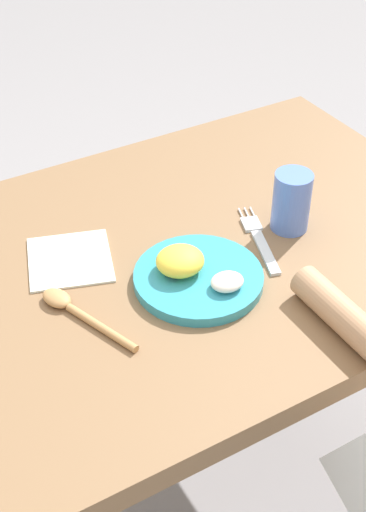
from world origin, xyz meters
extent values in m
plane|color=gray|center=(0.00, 0.00, 0.00)|extent=(8.00, 8.00, 0.00)
cube|color=#836141|center=(0.00, 0.00, 0.66)|extent=(1.08, 0.73, 0.04)
cube|color=#7F6346|center=(0.45, 0.27, 0.32)|extent=(0.06, 0.06, 0.64)
cylinder|color=teal|center=(-0.01, -0.08, 0.69)|extent=(0.21, 0.21, 0.02)
ellipsoid|color=yellow|center=(-0.03, -0.06, 0.71)|extent=(0.08, 0.07, 0.04)
ellipsoid|color=red|center=(-0.05, -0.07, 0.71)|extent=(0.03, 0.03, 0.02)
ellipsoid|color=white|center=(0.01, -0.13, 0.71)|extent=(0.05, 0.05, 0.02)
cube|color=silver|center=(0.13, -0.08, 0.68)|extent=(0.05, 0.12, 0.01)
cube|color=silver|center=(0.15, 0.00, 0.68)|extent=(0.04, 0.05, 0.01)
cylinder|color=silver|center=(0.17, 0.03, 0.68)|extent=(0.01, 0.03, 0.00)
cylinder|color=silver|center=(0.16, 0.03, 0.68)|extent=(0.01, 0.03, 0.00)
cylinder|color=silver|center=(0.15, 0.03, 0.68)|extent=(0.01, 0.03, 0.00)
cylinder|color=tan|center=(-0.19, -0.11, 0.68)|extent=(0.06, 0.14, 0.01)
ellipsoid|color=tan|center=(-0.22, -0.02, 0.69)|extent=(0.05, 0.06, 0.02)
cylinder|color=#587CDA|center=(0.21, -0.04, 0.73)|extent=(0.07, 0.07, 0.11)
cylinder|color=tan|center=(0.12, -0.30, 0.70)|extent=(0.05, 0.24, 0.05)
cube|color=white|center=(-0.17, 0.07, 0.68)|extent=(0.17, 0.18, 0.00)
camera|label=1|loc=(-0.47, -0.82, 1.43)|focal=49.97mm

